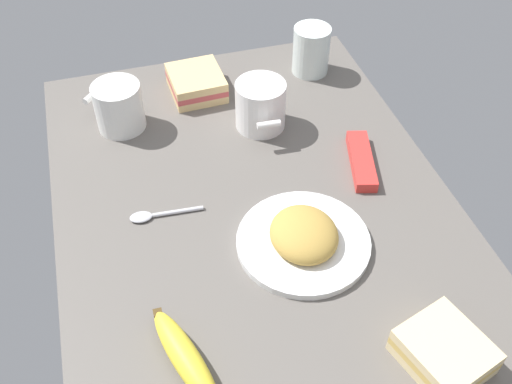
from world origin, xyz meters
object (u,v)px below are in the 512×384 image
object	(u,v)px
glass_of_milk	(311,53)
banana	(185,357)
snack_bar	(361,161)
sandwich_side	(196,83)
spoon	(155,215)
sandwich_main	(444,352)
coffee_mug_black	(261,105)
plate_of_food	(304,238)
coffee_mug_milky	(119,106)

from	to	relation	value
glass_of_milk	banana	xyz separation A→B (cm)	(-58.32, 38.05, -2.53)
glass_of_milk	snack_bar	bearing A→B (deg)	177.53
sandwich_side	banana	world-z (taller)	sandwich_side
sandwich_side	spoon	bearing A→B (deg)	156.25
sandwich_main	glass_of_milk	xyz separation A→B (cm)	(67.04, -6.26, 2.12)
coffee_mug_black	spoon	xyz separation A→B (cm)	(-17.49, 22.80, -4.27)
sandwich_main	sandwich_side	xyz separation A→B (cm)	(66.22, 17.91, 0.00)
plate_of_food	snack_bar	bearing A→B (deg)	-48.05
banana	coffee_mug_milky	bearing A→B (deg)	1.99
coffee_mug_milky	glass_of_milk	xyz separation A→B (cm)	(7.27, -39.82, -0.28)
plate_of_food	snack_bar	world-z (taller)	plate_of_food
spoon	snack_bar	world-z (taller)	snack_bar
banana	snack_bar	xyz separation A→B (cm)	(28.62, -36.77, -0.78)
glass_of_milk	snack_bar	xyz separation A→B (cm)	(-29.70, 1.28, -3.32)
coffee_mug_milky	sandwich_side	distance (cm)	17.10
sandwich_side	snack_bar	xyz separation A→B (cm)	(-28.87, -22.88, -1.20)
coffee_mug_black	glass_of_milk	world-z (taller)	glass_of_milk
glass_of_milk	banana	bearing A→B (deg)	146.87
coffee_mug_black	sandwich_side	xyz separation A→B (cm)	(13.37, 9.22, -2.46)
glass_of_milk	spoon	world-z (taller)	glass_of_milk
coffee_mug_black	sandwich_side	bearing A→B (deg)	34.58
plate_of_food	coffee_mug_milky	world-z (taller)	coffee_mug_milky
coffee_mug_milky	snack_bar	bearing A→B (deg)	-120.19
coffee_mug_milky	spoon	xyz separation A→B (cm)	(-24.42, -2.07, -4.21)
glass_of_milk	snack_bar	size ratio (longest dim) A/B	0.71
spoon	coffee_mug_black	bearing A→B (deg)	-52.51
sandwich_side	glass_of_milk	size ratio (longest dim) A/B	1.18
coffee_mug_black	sandwich_main	world-z (taller)	coffee_mug_black
snack_bar	coffee_mug_milky	bearing A→B (deg)	75.14
coffee_mug_milky	sandwich_main	bearing A→B (deg)	-150.68
plate_of_food	banana	size ratio (longest dim) A/B	1.24
coffee_mug_black	sandwich_main	size ratio (longest dim) A/B	0.90
sandwich_main	glass_of_milk	world-z (taller)	glass_of_milk
plate_of_food	coffee_mug_black	bearing A→B (deg)	-3.79
plate_of_food	banana	world-z (taller)	plate_of_food
coffee_mug_black	plate_of_food	bearing A→B (deg)	176.21
plate_of_food	coffee_mug_black	distance (cm)	29.77
sandwich_side	spoon	xyz separation A→B (cm)	(-30.87, 13.59, -1.82)
plate_of_food	sandwich_side	bearing A→B (deg)	9.61
plate_of_food	glass_of_milk	xyz separation A→B (cm)	(43.74, -16.90, 2.76)
glass_of_milk	banana	distance (cm)	69.68
coffee_mug_black	spoon	size ratio (longest dim) A/B	0.97
coffee_mug_black	spoon	world-z (taller)	coffee_mug_black
snack_bar	sandwich_side	bearing A→B (deg)	53.74
sandwich_side	spoon	distance (cm)	33.77
plate_of_food	snack_bar	distance (cm)	21.01
coffee_mug_milky	banana	xyz separation A→B (cm)	(-51.04, -1.77, -2.81)
sandwich_main	banana	size ratio (longest dim) A/B	0.78
plate_of_food	sandwich_main	world-z (taller)	plate_of_food
plate_of_food	coffee_mug_black	xyz separation A→B (cm)	(29.54, -1.96, 3.09)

